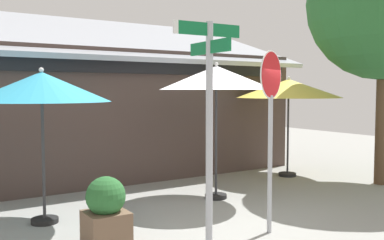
{
  "coord_description": "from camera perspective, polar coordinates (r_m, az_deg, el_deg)",
  "views": [
    {
      "loc": [
        -4.56,
        -6.02,
        2.18
      ],
      "look_at": [
        0.04,
        1.2,
        1.6
      ],
      "focal_mm": 40.68,
      "sensor_mm": 36.0,
      "label": 1
    }
  ],
  "objects": [
    {
      "name": "ground_plane",
      "position": [
        7.88,
        4.56,
        -12.59
      ],
      "size": [
        28.0,
        28.0,
        0.1
      ],
      "primitive_type": "cube",
      "color": "gray"
    },
    {
      "name": "cafe_building",
      "position": [
        12.36,
        -10.17,
        1.44
      ],
      "size": [
        9.12,
        5.19,
        4.5
      ],
      "color": "#473833",
      "rests_on": "ground"
    },
    {
      "name": "street_sign_post",
      "position": [
        5.5,
        2.24,
        0.65
      ],
      "size": [
        0.96,
        0.9,
        3.04
      ],
      "color": "#A8AAB2",
      "rests_on": "ground"
    },
    {
      "name": "stop_sign",
      "position": [
        6.67,
        10.27,
        1.62
      ],
      "size": [
        0.68,
        0.3,
        2.79
      ],
      "color": "#A8AAB2",
      "rests_on": "ground"
    },
    {
      "name": "patio_umbrella_teal_left",
      "position": [
        7.45,
        -19.1,
        4.01
      ],
      "size": [
        2.22,
        2.22,
        2.55
      ],
      "color": "black",
      "rests_on": "ground"
    },
    {
      "name": "patio_umbrella_ivory_center",
      "position": [
        8.71,
        3.21,
        5.44
      ],
      "size": [
        2.3,
        2.3,
        2.74
      ],
      "color": "black",
      "rests_on": "ground"
    },
    {
      "name": "patio_umbrella_mustard_right",
      "position": [
        11.25,
        12.55,
        4.0
      ],
      "size": [
        2.65,
        2.65,
        2.54
      ],
      "color": "black",
      "rests_on": "ground"
    },
    {
      "name": "sidewalk_planter",
      "position": [
        6.41,
        -11.22,
        -11.62
      ],
      "size": [
        0.58,
        0.58,
        0.97
      ],
      "color": "brown",
      "rests_on": "ground"
    }
  ]
}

